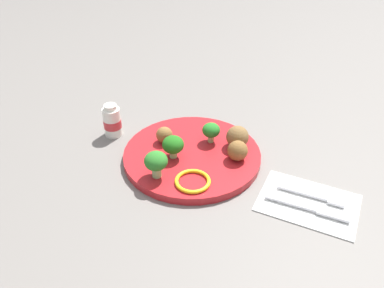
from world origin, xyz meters
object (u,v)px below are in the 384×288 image
at_px(pepper_ring_back_left, 193,181).
at_px(napkin, 308,202).
at_px(yogurt_bottle, 113,121).
at_px(meatball_front_right, 164,135).
at_px(knife, 311,208).
at_px(broccoli_floret_back_left, 156,162).
at_px(broccoli_floret_back_right, 211,131).
at_px(meatball_far_rim, 237,137).
at_px(broccoli_floret_front_right, 173,145).
at_px(fork, 315,195).
at_px(plate, 192,155).
at_px(meatball_mid_left, 238,151).

bearing_deg(pepper_ring_back_left, napkin, 16.38).
height_order(pepper_ring_back_left, yogurt_bottle, yogurt_bottle).
bearing_deg(meatball_front_right, knife, -8.83).
bearing_deg(broccoli_floret_back_left, pepper_ring_back_left, 10.94).
distance_m(broccoli_floret_back_right, meatball_far_rim, 0.06).
distance_m(pepper_ring_back_left, napkin, 0.21).
distance_m(broccoli_floret_back_right, broccoli_floret_front_right, 0.09).
xyz_separation_m(pepper_ring_back_left, yogurt_bottle, (-0.24, 0.09, 0.01)).
relative_size(broccoli_floret_back_right, fork, 0.36).
xyz_separation_m(broccoli_floret_back_left, broccoli_floret_front_right, (-0.00, 0.07, -0.00)).
bearing_deg(broccoli_floret_back_left, broccoli_floret_front_right, 91.42).
height_order(broccoli_floret_back_right, knife, broccoli_floret_back_right).
relative_size(broccoli_floret_front_right, meatball_front_right, 1.35).
bearing_deg(meatball_front_right, fork, -2.48).
height_order(meatball_far_rim, knife, meatball_far_rim).
height_order(broccoli_floret_back_left, meatball_far_rim, broccoli_floret_back_left).
bearing_deg(yogurt_bottle, napkin, -3.82).
xyz_separation_m(plate, meatball_front_right, (-0.07, 0.01, 0.03)).
relative_size(broccoli_floret_back_right, knife, 0.30).
relative_size(broccoli_floret_back_right, napkin, 0.26).
xyz_separation_m(broccoli_floret_front_right, pepper_ring_back_left, (0.07, -0.05, -0.03)).
bearing_deg(knife, pepper_ring_back_left, -168.76).
bearing_deg(plate, broccoli_floret_back_left, -103.93).
bearing_deg(plate, broccoli_floret_front_right, -129.74).
distance_m(broccoli_floret_back_left, meatball_far_rim, 0.19).
distance_m(fork, yogurt_bottle, 0.45).
distance_m(broccoli_floret_front_right, pepper_ring_back_left, 0.09).
distance_m(meatball_front_right, yogurt_bottle, 0.13).
relative_size(plate, knife, 1.92).
bearing_deg(broccoli_floret_back_left, meatball_mid_left, 45.76).
relative_size(broccoli_floret_back_left, yogurt_bottle, 0.70).
xyz_separation_m(meatball_front_right, knife, (0.32, -0.05, -0.03)).
distance_m(broccoli_floret_back_left, pepper_ring_back_left, 0.08).
distance_m(plate, fork, 0.25).
xyz_separation_m(broccoli_floret_front_right, napkin, (0.27, 0.01, -0.04)).
bearing_deg(plate, broccoli_floret_back_right, 70.75).
distance_m(napkin, yogurt_bottle, 0.44).
xyz_separation_m(broccoli_floret_front_right, meatball_mid_left, (0.12, 0.05, -0.01)).
bearing_deg(meatball_mid_left, broccoli_floret_back_left, -134.24).
relative_size(meatball_far_rim, napkin, 0.27).
relative_size(broccoli_floret_front_right, napkin, 0.28).
height_order(broccoli_floret_back_right, broccoli_floret_front_right, broccoli_floret_front_right).
relative_size(broccoli_floret_front_right, meatball_mid_left, 1.16).
height_order(broccoli_floret_back_right, fork, broccoli_floret_back_right).
bearing_deg(pepper_ring_back_left, fork, 20.40).
xyz_separation_m(plate, meatball_far_rim, (0.07, 0.06, 0.03)).
relative_size(plate, fork, 2.32).
bearing_deg(meatball_mid_left, pepper_ring_back_left, -113.78).
distance_m(pepper_ring_back_left, knife, 0.21).
relative_size(broccoli_floret_front_right, pepper_ring_back_left, 0.70).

